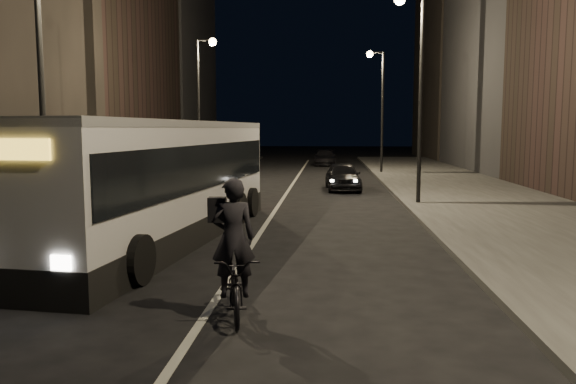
% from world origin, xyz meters
% --- Properties ---
extents(ground, '(180.00, 180.00, 0.00)m').
position_xyz_m(ground, '(0.00, 0.00, 0.00)').
color(ground, black).
rests_on(ground, ground).
extents(sidewalk_right, '(7.00, 70.00, 0.16)m').
position_xyz_m(sidewalk_right, '(8.50, 14.00, 0.08)').
color(sidewalk_right, '#32312F').
rests_on(sidewalk_right, ground).
extents(sidewalk_left, '(7.00, 70.00, 0.16)m').
position_xyz_m(sidewalk_left, '(-8.50, 14.00, 0.08)').
color(sidewalk_left, '#32312F').
rests_on(sidewalk_left, ground).
extents(building_row_right, '(8.00, 61.00, 21.00)m').
position_xyz_m(building_row_right, '(16.00, 27.50, 10.50)').
color(building_row_right, black).
rests_on(building_row_right, ground).
extents(building_row_left, '(8.00, 61.00, 22.00)m').
position_xyz_m(building_row_left, '(-16.00, 28.50, 11.00)').
color(building_row_left, black).
rests_on(building_row_left, ground).
extents(streetlight_right_mid, '(1.20, 0.44, 8.12)m').
position_xyz_m(streetlight_right_mid, '(5.33, 12.00, 5.36)').
color(streetlight_right_mid, black).
rests_on(streetlight_right_mid, sidewalk_right).
extents(streetlight_right_far, '(1.20, 0.44, 8.12)m').
position_xyz_m(streetlight_right_far, '(5.33, 28.00, 5.36)').
color(streetlight_right_far, black).
rests_on(streetlight_right_far, sidewalk_right).
extents(streetlight_left_near, '(1.20, 0.44, 8.12)m').
position_xyz_m(streetlight_left_near, '(-5.33, 4.00, 5.36)').
color(streetlight_left_near, black).
rests_on(streetlight_left_near, sidewalk_left).
extents(streetlight_left_far, '(1.20, 0.44, 8.12)m').
position_xyz_m(streetlight_left_far, '(-5.33, 22.00, 5.36)').
color(streetlight_left_far, black).
rests_on(streetlight_left_far, sidewalk_left).
extents(city_bus, '(3.95, 12.42, 3.30)m').
position_xyz_m(city_bus, '(-2.53, 4.45, 1.79)').
color(city_bus, silver).
rests_on(city_bus, ground).
extents(cyclist_on_bicycle, '(1.11, 2.11, 2.32)m').
position_xyz_m(cyclist_on_bicycle, '(0.51, -1.70, 0.77)').
color(cyclist_on_bicycle, black).
rests_on(cyclist_on_bicycle, ground).
extents(car_near, '(1.89, 4.20, 1.40)m').
position_xyz_m(car_near, '(2.73, 17.84, 0.70)').
color(car_near, black).
rests_on(car_near, ground).
extents(car_mid, '(1.88, 4.52, 1.45)m').
position_xyz_m(car_mid, '(-3.52, 23.04, 0.73)').
color(car_mid, '#313133').
rests_on(car_mid, ground).
extents(car_far, '(1.88, 4.54, 1.31)m').
position_xyz_m(car_far, '(1.69, 37.22, 0.66)').
color(car_far, black).
rests_on(car_far, ground).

